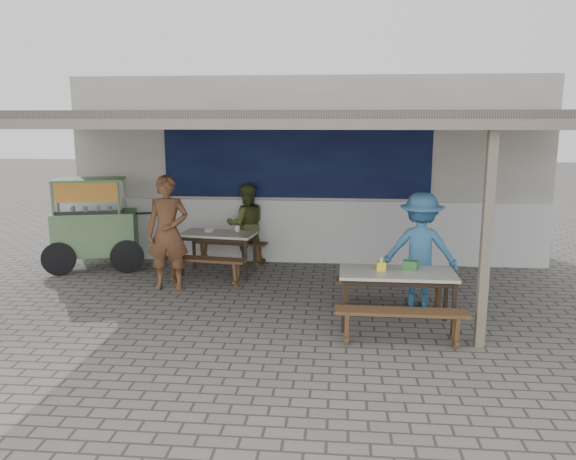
# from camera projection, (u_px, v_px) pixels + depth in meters

# --- Properties ---
(ground) EXTENTS (60.00, 60.00, 0.00)m
(ground) POSITION_uv_depth(u_px,v_px,m) (293.00, 314.00, 7.92)
(ground) COLOR #67635D
(ground) RESTS_ON ground
(back_wall) EXTENTS (9.00, 1.28, 3.50)m
(back_wall) POSITION_uv_depth(u_px,v_px,m) (308.00, 170.00, 11.08)
(back_wall) COLOR beige
(back_wall) RESTS_ON ground
(warung_roof) EXTENTS (9.00, 4.21, 2.81)m
(warung_roof) POSITION_uv_depth(u_px,v_px,m) (299.00, 119.00, 8.27)
(warung_roof) COLOR #524B46
(warung_roof) RESTS_ON ground
(table_left) EXTENTS (1.36, 0.82, 0.75)m
(table_left) POSITION_uv_depth(u_px,v_px,m) (218.00, 237.00, 9.86)
(table_left) COLOR beige
(table_left) RESTS_ON ground
(bench_left_street) EXTENTS (1.41, 0.46, 0.45)m
(bench_left_street) POSITION_uv_depth(u_px,v_px,m) (205.00, 265.00, 9.30)
(bench_left_street) COLOR brown
(bench_left_street) RESTS_ON ground
(bench_left_wall) EXTENTS (1.41, 0.46, 0.45)m
(bench_left_wall) POSITION_uv_depth(u_px,v_px,m) (231.00, 248.00, 10.55)
(bench_left_wall) COLOR brown
(bench_left_wall) RESTS_ON ground
(table_right) EXTENTS (1.50, 0.70, 0.75)m
(table_right) POSITION_uv_depth(u_px,v_px,m) (397.00, 278.00, 7.33)
(table_right) COLOR beige
(table_right) RESTS_ON ground
(bench_right_street) EXTENTS (1.60, 0.29, 0.45)m
(bench_right_street) POSITION_uv_depth(u_px,v_px,m) (401.00, 319.00, 6.76)
(bench_right_street) COLOR brown
(bench_right_street) RESTS_ON ground
(bench_right_wall) EXTENTS (1.60, 0.29, 0.45)m
(bench_right_wall) POSITION_uv_depth(u_px,v_px,m) (392.00, 287.00, 8.03)
(bench_right_wall) COLOR brown
(bench_right_wall) RESTS_ON ground
(vendor_cart) EXTENTS (1.97, 1.18, 1.66)m
(vendor_cart) POSITION_uv_depth(u_px,v_px,m) (94.00, 220.00, 10.18)
(vendor_cart) COLOR #6F8A5C
(vendor_cart) RESTS_ON ground
(patron_street_side) EXTENTS (0.71, 0.49, 1.85)m
(patron_street_side) POSITION_uv_depth(u_px,v_px,m) (168.00, 233.00, 8.97)
(patron_street_side) COLOR brown
(patron_street_side) RESTS_ON ground
(patron_wall_side) EXTENTS (0.87, 0.76, 1.52)m
(patron_wall_side) POSITION_uv_depth(u_px,v_px,m) (246.00, 224.00, 10.56)
(patron_wall_side) COLOR #494F25
(patron_wall_side) RESTS_ON ground
(patron_right_table) EXTENTS (1.17, 0.78, 1.68)m
(patron_right_table) POSITION_uv_depth(u_px,v_px,m) (420.00, 250.00, 8.18)
(patron_right_table) COLOR teal
(patron_right_table) RESTS_ON ground
(tissue_box) EXTENTS (0.12, 0.12, 0.12)m
(tissue_box) POSITION_uv_depth(u_px,v_px,m) (381.00, 266.00, 7.38)
(tissue_box) COLOR yellow
(tissue_box) RESTS_ON table_right
(donation_box) EXTENTS (0.22, 0.18, 0.13)m
(donation_box) POSITION_uv_depth(u_px,v_px,m) (410.00, 265.00, 7.39)
(donation_box) COLOR #2F6A30
(donation_box) RESTS_ON table_right
(condiment_jar) EXTENTS (0.09, 0.09, 0.10)m
(condiment_jar) POSITION_uv_depth(u_px,v_px,m) (237.00, 228.00, 9.99)
(condiment_jar) COLOR silver
(condiment_jar) RESTS_ON table_left
(condiment_bowl) EXTENTS (0.23, 0.23, 0.05)m
(condiment_bowl) POSITION_uv_depth(u_px,v_px,m) (209.00, 230.00, 9.93)
(condiment_bowl) COLOR silver
(condiment_bowl) RESTS_ON table_left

